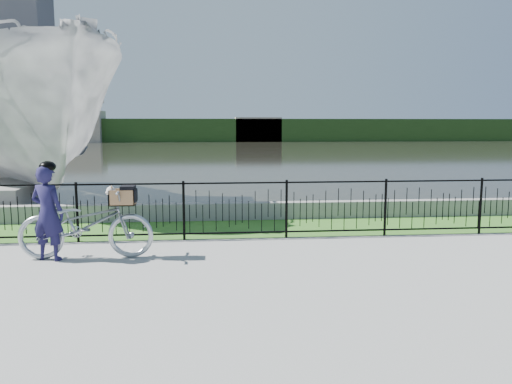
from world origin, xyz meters
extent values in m
plane|color=gray|center=(0.00, 0.00, 0.00)|extent=(120.00, 120.00, 0.00)
cube|color=#396F23|center=(0.00, 2.60, 0.00)|extent=(60.00, 2.00, 0.01)
plane|color=black|center=(0.00, 33.00, 0.00)|extent=(120.00, 120.00, 0.00)
cube|color=gray|center=(0.00, 3.60, 0.20)|extent=(60.00, 0.30, 0.40)
cube|color=#25451A|center=(0.00, 60.00, 1.50)|extent=(120.00, 6.00, 3.00)
cube|color=#A49484|center=(-18.00, 58.00, 2.00)|extent=(8.00, 4.00, 4.00)
cube|color=#A49484|center=(6.00, 58.50, 1.60)|extent=(6.00, 3.00, 3.20)
imported|color=#ACB2B8|center=(-2.55, 0.40, 0.58)|extent=(2.20, 0.77, 1.16)
cube|color=black|center=(-1.94, 0.40, 0.89)|extent=(0.38, 0.18, 0.02)
cube|color=#9A6E47|center=(-1.94, 0.40, 0.90)|extent=(0.41, 0.28, 0.01)
cube|color=#9A6E47|center=(-1.94, 0.53, 1.02)|extent=(0.41, 0.01, 0.26)
cube|color=#9A6E47|center=(-1.94, 0.27, 1.02)|extent=(0.41, 0.02, 0.26)
cube|color=#9A6E47|center=(-1.74, 0.40, 1.02)|extent=(0.02, 0.28, 0.26)
cube|color=#9A6E47|center=(-2.14, 0.40, 1.02)|extent=(0.01, 0.28, 0.26)
cube|color=black|center=(-1.85, 0.40, 1.18)|extent=(0.22, 0.29, 0.06)
cube|color=black|center=(-1.72, 0.40, 1.05)|extent=(0.02, 0.29, 0.21)
ellipsoid|color=silver|center=(-1.96, 0.40, 1.02)|extent=(0.31, 0.22, 0.20)
sphere|color=silver|center=(-2.12, 0.38, 1.13)|extent=(0.15, 0.15, 0.15)
sphere|color=silver|center=(-2.17, 0.36, 1.10)|extent=(0.07, 0.07, 0.07)
sphere|color=black|center=(-2.20, 0.35, 1.10)|extent=(0.02, 0.02, 0.02)
cone|color=#9E6F41|center=(-2.12, 0.44, 1.19)|extent=(0.06, 0.08, 0.08)
cone|color=#9E6F41|center=(-2.10, 0.34, 1.19)|extent=(0.06, 0.08, 0.08)
imported|color=#1A163E|center=(-3.14, 0.35, 0.78)|extent=(0.66, 0.55, 1.56)
ellipsoid|color=black|center=(-3.14, 0.35, 1.54)|extent=(0.26, 0.29, 0.18)
imported|color=#BABAB9|center=(-6.23, 7.45, 2.23)|extent=(9.98, 12.02, 4.46)
cube|color=#3F3F47|center=(-6.23, 7.45, 5.46)|extent=(2.20, 1.60, 1.60)
camera|label=1|loc=(-0.50, -7.95, 2.21)|focal=35.00mm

